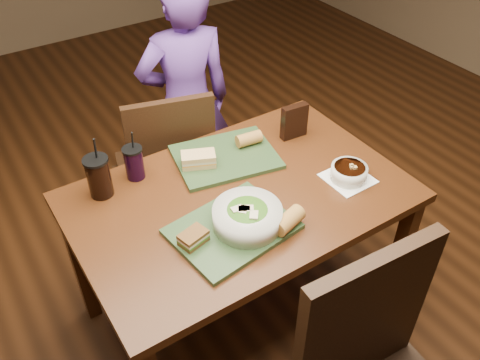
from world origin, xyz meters
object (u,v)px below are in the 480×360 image
sandwich_near (193,238)px  chip_bag (294,121)px  chair_far (166,166)px  baguette_far (249,139)px  baguette_near (288,220)px  sandwich_far (198,159)px  cup_berry (134,163)px  dining_table (240,211)px  tray_near (232,229)px  tray_far (226,157)px  diner (186,104)px  soup_bowl (349,172)px  salad_bowl (247,216)px  cup_cola (99,177)px

sandwich_near → chip_bag: chip_bag is taller
sandwich_near → chair_far: bearing=72.2°
chair_far → baguette_far: size_ratio=8.44×
chair_far → baguette_near: (0.08, -0.86, 0.28)m
chair_far → sandwich_far: 0.45m
baguette_near → cup_berry: bearing=119.6°
dining_table → sandwich_far: bearing=103.3°
tray_near → sandwich_far: sandwich_far is taller
dining_table → tray_far: size_ratio=3.10×
chair_far → diner: 0.37m
dining_table → baguette_near: baguette_near is taller
soup_bowl → baguette_far: baguette_far is taller
chair_far → sandwich_near: chair_far is taller
diner → baguette_near: 1.10m
sandwich_far → baguette_near: (0.09, -0.49, 0.00)m
tray_near → soup_bowl: bearing=-0.7°
dining_table → baguette_far: size_ratio=11.68×
dining_table → chair_far: chair_far is taller
diner → chip_bag: bearing=120.4°
chair_far → soup_bowl: size_ratio=5.19×
tray_near → cup_berry: bearing=108.9°
soup_bowl → cup_berry: (-0.72, 0.48, 0.04)m
soup_bowl → baguette_far: bearing=118.5°
tray_far → baguette_far: bearing=5.7°
dining_table → baguette_near: (0.04, -0.26, 0.14)m
tray_near → salad_bowl: size_ratio=1.67×
salad_bowl → soup_bowl: size_ratio=1.39×
baguette_far → cup_berry: cup_berry is taller
tray_near → sandwich_near: (-0.15, 0.01, 0.03)m
tray_near → sandwich_near: 0.16m
chair_far → cup_cola: bearing=-143.5°
tray_far → sandwich_far: bearing=177.9°
tray_far → sandwich_near: 0.52m
dining_table → tray_near: tray_near is taller
dining_table → cup_berry: size_ratio=5.94×
diner → cup_cola: (-0.65, -0.52, 0.16)m
baguette_far → sandwich_far: bearing=-178.2°
soup_bowl → sandwich_far: bearing=140.3°
tray_near → salad_bowl: bearing=-17.4°
tray_near → chip_bag: 0.66m
dining_table → cup_cola: size_ratio=4.93×
salad_bowl → sandwich_near: 0.21m
diner → chip_bag: size_ratio=8.57×
salad_bowl → soup_bowl: (0.50, 0.01, -0.03)m
baguette_near → chip_bag: (0.38, 0.46, 0.03)m
soup_bowl → sandwich_near: soup_bowl is taller
baguette_near → baguette_far: size_ratio=1.12×
tray_near → baguette_near: baguette_near is taller
tray_far → chip_bag: size_ratio=2.65×
chair_far → soup_bowl: 0.93m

